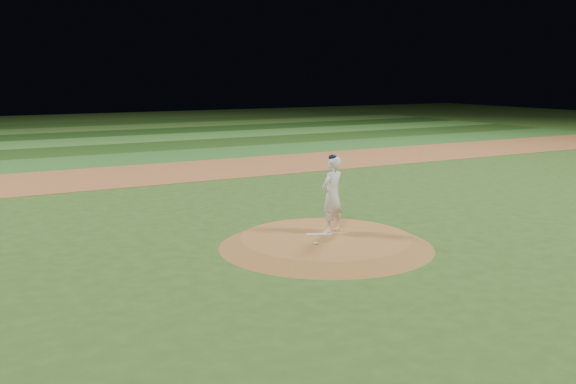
{
  "coord_description": "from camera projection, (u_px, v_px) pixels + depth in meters",
  "views": [
    {
      "loc": [
        -8.63,
        -13.46,
        4.38
      ],
      "look_at": [
        0.0,
        2.0,
        1.1
      ],
      "focal_mm": 40.0,
      "sensor_mm": 36.0,
      "label": 1
    }
  ],
  "objects": [
    {
      "name": "ground",
      "position": [
        326.0,
        246.0,
        16.49
      ],
      "size": [
        120.0,
        120.0,
        0.0
      ],
      "primitive_type": "plane",
      "color": "#2E531B",
      "rests_on": "ground"
    },
    {
      "name": "pitcher_on_mound",
      "position": [
        332.0,
        194.0,
        16.74
      ],
      "size": [
        0.85,
        0.7,
        2.07
      ],
      "color": "white",
      "rests_on": "pitchers_mound"
    },
    {
      "name": "outfield_stripe_5",
      "position": [
        46.0,
        126.0,
        54.7
      ],
      "size": [
        70.0,
        5.0,
        0.02
      ],
      "primitive_type": "cube",
      "color": "#234917",
      "rests_on": "ground"
    },
    {
      "name": "outfield_stripe_2",
      "position": [
        83.0,
        142.0,
        41.82
      ],
      "size": [
        70.0,
        5.0,
        0.02
      ],
      "primitive_type": "cube",
      "color": "#38762B",
      "rests_on": "ground"
    },
    {
      "name": "outfield_stripe_3",
      "position": [
        68.0,
        135.0,
        46.12
      ],
      "size": [
        70.0,
        5.0,
        0.02
      ],
      "primitive_type": "cube",
      "color": "#1B4014",
      "rests_on": "ground"
    },
    {
      "name": "infield_dirt_band",
      "position": [
        157.0,
        173.0,
        28.51
      ],
      "size": [
        70.0,
        6.0,
        0.02
      ],
      "primitive_type": "cube",
      "color": "#975B2F",
      "rests_on": "ground"
    },
    {
      "name": "pitchers_mound",
      "position": [
        326.0,
        242.0,
        16.47
      ],
      "size": [
        5.5,
        5.5,
        0.25
      ],
      "primitive_type": "cone",
      "color": "#99632F",
      "rests_on": "ground"
    },
    {
      "name": "pitching_rubber",
      "position": [
        319.0,
        235.0,
        16.62
      ],
      "size": [
        0.68,
        0.43,
        0.03
      ],
      "primitive_type": "cube",
      "rotation": [
        0.0,
        0.0,
        -0.43
      ],
      "color": "silver",
      "rests_on": "pitchers_mound"
    },
    {
      "name": "rosin_bag",
      "position": [
        316.0,
        243.0,
        15.72
      ],
      "size": [
        0.11,
        0.11,
        0.06
      ],
      "primitive_type": "ellipsoid",
      "color": "beige",
      "rests_on": "pitchers_mound"
    },
    {
      "name": "outfield_stripe_0",
      "position": [
        124.0,
        159.0,
        33.23
      ],
      "size": [
        70.0,
        5.0,
        0.02
      ],
      "primitive_type": "cube",
      "color": "#2C6324",
      "rests_on": "ground"
    },
    {
      "name": "outfield_stripe_1",
      "position": [
        101.0,
        149.0,
        37.53
      ],
      "size": [
        70.0,
        5.0,
        0.02
      ],
      "primitive_type": "cube",
      "color": "#1E4014",
      "rests_on": "ground"
    },
    {
      "name": "outfield_stripe_4",
      "position": [
        56.0,
        130.0,
        50.41
      ],
      "size": [
        70.0,
        5.0,
        0.02
      ],
      "primitive_type": "cube",
      "color": "#3F6E28",
      "rests_on": "ground"
    }
  ]
}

